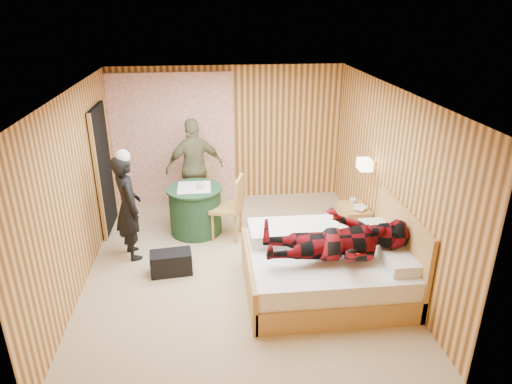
{
  "coord_description": "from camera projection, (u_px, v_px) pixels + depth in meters",
  "views": [
    {
      "loc": [
        -0.35,
        -5.71,
        3.52
      ],
      "look_at": [
        0.27,
        0.16,
        1.05
      ],
      "focal_mm": 32.0,
      "sensor_mm": 36.0,
      "label": 1
    }
  ],
  "objects": [
    {
      "name": "floor",
      "position": [
        239.0,
        264.0,
        6.63
      ],
      "size": [
        4.2,
        5.0,
        0.01
      ],
      "primitive_type": "cube",
      "color": "tan",
      "rests_on": "ground"
    },
    {
      "name": "ceiling",
      "position": [
        236.0,
        90.0,
        5.67
      ],
      "size": [
        4.2,
        5.0,
        0.01
      ],
      "primitive_type": "cube",
      "color": "silver",
      "rests_on": "wall_back"
    },
    {
      "name": "wall_back",
      "position": [
        228.0,
        134.0,
        8.44
      ],
      "size": [
        4.2,
        0.02,
        2.5
      ],
      "primitive_type": "cube",
      "color": "#EDAD5B",
      "rests_on": "floor"
    },
    {
      "name": "wall_left",
      "position": [
        77.0,
        190.0,
        5.94
      ],
      "size": [
        0.02,
        5.0,
        2.5
      ],
      "primitive_type": "cube",
      "color": "#EDAD5B",
      "rests_on": "floor"
    },
    {
      "name": "wall_right",
      "position": [
        387.0,
        178.0,
        6.35
      ],
      "size": [
        0.02,
        5.0,
        2.5
      ],
      "primitive_type": "cube",
      "color": "#EDAD5B",
      "rests_on": "floor"
    },
    {
      "name": "curtain",
      "position": [
        173.0,
        140.0,
        8.3
      ],
      "size": [
        2.2,
        0.08,
        2.4
      ],
      "primitive_type": "cube",
      "color": "white",
      "rests_on": "floor"
    },
    {
      "name": "doorway",
      "position": [
        104.0,
        170.0,
        7.32
      ],
      "size": [
        0.06,
        0.9,
        2.05
      ],
      "primitive_type": "cube",
      "color": "black",
      "rests_on": "floor"
    },
    {
      "name": "wall_lamp",
      "position": [
        365.0,
        164.0,
        6.73
      ],
      "size": [
        0.26,
        0.24,
        0.16
      ],
      "color": "gold",
      "rests_on": "wall_right"
    },
    {
      "name": "bed",
      "position": [
        328.0,
        268.0,
        5.92
      ],
      "size": [
        2.07,
        1.63,
        1.12
      ],
      "color": "tan",
      "rests_on": "floor"
    },
    {
      "name": "nightstand",
      "position": [
        353.0,
        222.0,
        7.25
      ],
      "size": [
        0.42,
        0.57,
        0.55
      ],
      "color": "tan",
      "rests_on": "floor"
    },
    {
      "name": "round_table",
      "position": [
        195.0,
        209.0,
        7.41
      ],
      "size": [
        0.9,
        0.9,
        0.79
      ],
      "color": "#214826",
      "rests_on": "floor"
    },
    {
      "name": "chair_far",
      "position": [
        197.0,
        185.0,
        8.0
      ],
      "size": [
        0.54,
        0.54,
        0.93
      ],
      "rotation": [
        0.0,
        0.0,
        -0.35
      ],
      "color": "tan",
      "rests_on": "floor"
    },
    {
      "name": "chair_near",
      "position": [
        232.0,
        203.0,
        7.16
      ],
      "size": [
        0.58,
        0.58,
        1.03
      ],
      "rotation": [
        0.0,
        0.0,
        -1.86
      ],
      "color": "tan",
      "rests_on": "floor"
    },
    {
      "name": "duffel_bag",
      "position": [
        171.0,
        263.0,
        6.35
      ],
      "size": [
        0.6,
        0.36,
        0.32
      ],
      "primitive_type": "cube",
      "rotation": [
        0.0,
        0.0,
        0.1
      ],
      "color": "black",
      "rests_on": "floor"
    },
    {
      "name": "sneaker_left",
      "position": [
        195.0,
        237.0,
        7.26
      ],
      "size": [
        0.28,
        0.14,
        0.12
      ],
      "primitive_type": "cube",
      "rotation": [
        0.0,
        0.0,
        0.11
      ],
      "color": "silver",
      "rests_on": "floor"
    },
    {
      "name": "sneaker_right",
      "position": [
        191.0,
        229.0,
        7.51
      ],
      "size": [
        0.29,
        0.13,
        0.13
      ],
      "primitive_type": "cube",
      "rotation": [
        0.0,
        0.0,
        0.04
      ],
      "color": "silver",
      "rests_on": "floor"
    },
    {
      "name": "woman_standing",
      "position": [
        128.0,
        207.0,
        6.56
      ],
      "size": [
        0.57,
        0.68,
        1.58
      ],
      "primitive_type": "imported",
      "rotation": [
        0.0,
        0.0,
        1.98
      ],
      "color": "black",
      "rests_on": "floor"
    },
    {
      "name": "man_at_table",
      "position": [
        195.0,
        167.0,
        7.92
      ],
      "size": [
        1.08,
        0.66,
        1.72
      ],
      "primitive_type": "imported",
      "rotation": [
        0.0,
        0.0,
        3.39
      ],
      "color": "#696846",
      "rests_on": "floor"
    },
    {
      "name": "man_on_bed",
      "position": [
        339.0,
        230.0,
        5.46
      ],
      "size": [
        0.86,
        0.67,
        1.77
      ],
      "primitive_type": "imported",
      "rotation": [
        0.0,
        1.57,
        0.0
      ],
      "color": "maroon",
      "rests_on": "bed"
    },
    {
      "name": "book_lower",
      "position": [
        356.0,
        208.0,
        7.1
      ],
      "size": [
        0.19,
        0.24,
        0.02
      ],
      "primitive_type": "imported",
      "rotation": [
        0.0,
        0.0,
        0.13
      ],
      "color": "silver",
      "rests_on": "nightstand"
    },
    {
      "name": "book_upper",
      "position": [
        356.0,
        207.0,
        7.09
      ],
      "size": [
        0.27,
        0.27,
        0.02
      ],
      "primitive_type": "imported",
      "rotation": [
        0.0,
        0.0,
        -0.77
      ],
      "color": "silver",
      "rests_on": "nightstand"
    },
    {
      "name": "cup_nightstand",
      "position": [
        353.0,
        201.0,
        7.25
      ],
      "size": [
        0.13,
        0.13,
        0.09
      ],
      "primitive_type": "imported",
      "rotation": [
        0.0,
        0.0,
        -0.35
      ],
      "color": "silver",
      "rests_on": "nightstand"
    },
    {
      "name": "cup_table",
      "position": [
        200.0,
        185.0,
        7.2
      ],
      "size": [
        0.13,
        0.13,
        0.1
      ],
      "primitive_type": "imported",
      "rotation": [
        0.0,
        0.0,
        -0.03
      ],
      "color": "silver",
      "rests_on": "round_table"
    }
  ]
}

